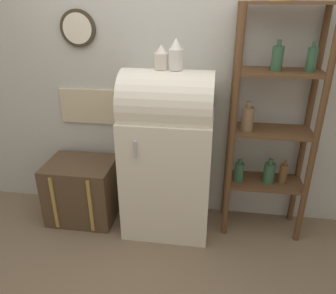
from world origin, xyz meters
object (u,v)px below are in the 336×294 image
Objects in this scene: vase_left at (161,58)px; vase_center at (176,55)px; refrigerator at (168,153)px; suitcase_trunk at (83,190)px.

vase_center is (0.11, -0.01, 0.02)m from vase_left.
refrigerator is at bearing -9.67° from vase_left.
suitcase_trunk is 1.51m from vase_center.
vase_left reaches higher than suitcase_trunk.
vase_left is 0.11m from vase_center.
refrigerator is 0.78m from vase_left.
vase_center reaches higher than refrigerator.
refrigerator is 7.89× the size of vase_left.
vase_center reaches higher than vase_left.
vase_left is at bearing 0.15° from suitcase_trunk.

